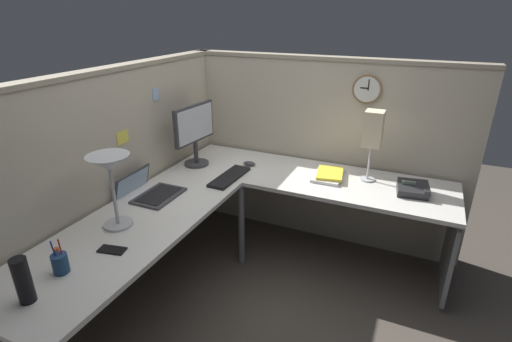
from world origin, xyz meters
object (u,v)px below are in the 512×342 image
at_px(monitor, 195,130).
at_px(pen_cup, 60,263).
at_px(computer_mouse, 249,164).
at_px(cell_phone, 112,250).
at_px(office_phone, 414,189).
at_px(book_stack, 329,175).
at_px(desk_lamp_paper, 373,131).
at_px(keyboard, 230,177).
at_px(laptop, 147,191).
at_px(wall_clock, 367,89).
at_px(thermos_flask, 23,281).
at_px(desk_lamp_dome, 110,169).

xyz_separation_m(monitor, pen_cup, (-1.47, -0.15, -0.24)).
relative_size(monitor, computer_mouse, 4.81).
distance_m(cell_phone, office_phone, 1.98).
relative_size(book_stack, desk_lamp_paper, 0.57).
relative_size(keyboard, desk_lamp_paper, 0.81).
distance_m(laptop, office_phone, 1.84).
relative_size(computer_mouse, cell_phone, 0.72).
bearing_deg(cell_phone, keyboard, -18.35).
height_order(book_stack, desk_lamp_paper, desk_lamp_paper).
distance_m(keyboard, wall_clock, 1.23).
distance_m(pen_cup, book_stack, 1.89).
height_order(laptop, office_phone, laptop).
height_order(thermos_flask, office_phone, thermos_flask).
bearing_deg(desk_lamp_paper, pen_cup, 145.65).
distance_m(office_phone, desk_lamp_paper, 0.49).
bearing_deg(desk_lamp_paper, cell_phone, 143.88).
bearing_deg(book_stack, cell_phone, 150.05).
distance_m(computer_mouse, desk_lamp_dome, 1.26).
height_order(laptop, desk_lamp_paper, desk_lamp_paper).
height_order(laptop, thermos_flask, thermos_flask).
xyz_separation_m(cell_phone, book_stack, (1.41, -0.81, 0.02)).
bearing_deg(laptop, wall_clock, -48.10).
distance_m(monitor, keyboard, 0.49).
bearing_deg(laptop, thermos_flask, -169.23).
xyz_separation_m(laptop, book_stack, (0.79, -1.08, -0.00)).
xyz_separation_m(desk_lamp_dome, thermos_flask, (-0.66, -0.09, -0.25)).
height_order(desk_lamp_dome, desk_lamp_paper, desk_lamp_paper).
height_order(computer_mouse, office_phone, office_phone).
relative_size(monitor, office_phone, 2.19).
height_order(thermos_flask, book_stack, thermos_flask).
xyz_separation_m(thermos_flask, office_phone, (1.82, -1.48, -0.07)).
xyz_separation_m(office_phone, wall_clock, (0.36, 0.44, 0.59)).
relative_size(desk_lamp_dome, cell_phone, 3.09).
bearing_deg(pen_cup, thermos_flask, -171.01).
bearing_deg(desk_lamp_paper, monitor, 100.94).
height_order(thermos_flask, wall_clock, wall_clock).
bearing_deg(desk_lamp_dome, thermos_flask, -171.99).
height_order(keyboard, thermos_flask, thermos_flask).
bearing_deg(office_phone, laptop, 114.09).
relative_size(desk_lamp_dome, office_phone, 1.95).
relative_size(thermos_flask, wall_clock, 1.00).
relative_size(cell_phone, thermos_flask, 0.65).
xyz_separation_m(keyboard, cell_phone, (-1.10, 0.13, -0.01)).
distance_m(monitor, office_phone, 1.69).
bearing_deg(wall_clock, pen_cup, 151.47).
xyz_separation_m(pen_cup, thermos_flask, (-0.21, -0.03, 0.06)).
relative_size(monitor, pen_cup, 2.78).
bearing_deg(monitor, wall_clock, -67.66).
xyz_separation_m(desk_lamp_dome, book_stack, (1.20, -0.97, -0.34)).
relative_size(pen_cup, office_phone, 0.79).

